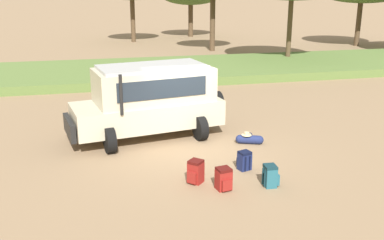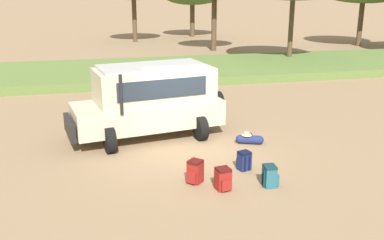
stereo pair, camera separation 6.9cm
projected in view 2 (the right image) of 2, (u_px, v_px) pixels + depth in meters
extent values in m
plane|color=#8C7051|center=(190.00, 150.00, 14.11)|extent=(320.00, 320.00, 0.00)
cube|color=#5B7538|center=(145.00, 71.00, 25.22)|extent=(120.00, 7.00, 0.44)
cube|color=beige|center=(148.00, 113.00, 15.05)|extent=(5.16, 2.73, 0.84)
cube|color=beige|center=(154.00, 85.00, 14.85)|extent=(4.08, 2.43, 1.10)
cube|color=#232D38|center=(108.00, 90.00, 14.31)|extent=(0.33, 1.54, 0.77)
cube|color=#232D38|center=(163.00, 89.00, 14.04)|extent=(2.90, 0.55, 0.60)
cube|color=#232D38|center=(146.00, 78.00, 15.63)|extent=(2.90, 0.55, 0.60)
cube|color=#B7B7B7|center=(152.00, 67.00, 14.66)|extent=(3.68, 2.28, 0.10)
cube|color=black|center=(70.00, 127.00, 14.16)|extent=(0.44, 1.62, 0.56)
cylinder|color=black|center=(121.00, 95.00, 13.50)|extent=(0.10, 0.10, 1.25)
cylinder|color=black|center=(110.00, 140.00, 13.76)|extent=(0.42, 0.84, 0.80)
cylinder|color=black|center=(97.00, 123.00, 15.47)|extent=(0.42, 0.84, 0.80)
cylinder|color=black|center=(201.00, 128.00, 14.88)|extent=(0.42, 0.84, 0.80)
cylinder|color=black|center=(180.00, 113.00, 16.58)|extent=(0.42, 0.84, 0.80)
cylinder|color=black|center=(217.00, 102.00, 15.95)|extent=(0.35, 0.76, 0.74)
cube|color=navy|center=(244.00, 162.00, 12.54)|extent=(0.39, 0.36, 0.48)
cube|color=navy|center=(240.00, 162.00, 12.70)|extent=(0.26, 0.15, 0.26)
cube|color=black|center=(245.00, 153.00, 12.46)|extent=(0.38, 0.36, 0.07)
cylinder|color=black|center=(245.00, 164.00, 12.37)|extent=(0.04, 0.04, 0.41)
cylinder|color=black|center=(250.00, 163.00, 12.44)|extent=(0.04, 0.04, 0.41)
cube|color=#235B6B|center=(269.00, 177.00, 11.52)|extent=(0.30, 0.38, 0.51)
cube|color=#235B6B|center=(276.00, 179.00, 11.57)|extent=(0.09, 0.28, 0.28)
cube|color=#13323A|center=(270.00, 167.00, 11.44)|extent=(0.31, 0.36, 0.07)
cylinder|color=#13323A|center=(262.00, 176.00, 11.57)|extent=(0.04, 0.04, 0.43)
cylinder|color=#13323A|center=(264.00, 179.00, 11.42)|extent=(0.04, 0.04, 0.43)
cube|color=maroon|center=(223.00, 180.00, 11.35)|extent=(0.41, 0.37, 0.52)
cube|color=maroon|center=(226.00, 185.00, 11.20)|extent=(0.28, 0.13, 0.28)
cube|color=#4D100E|center=(223.00, 169.00, 11.27)|extent=(0.39, 0.39, 0.07)
cylinder|color=#4D100E|center=(223.00, 177.00, 11.54)|extent=(0.04, 0.04, 0.44)
cylinder|color=#4D100E|center=(217.00, 178.00, 11.48)|extent=(0.04, 0.04, 0.44)
cube|color=maroon|center=(195.00, 173.00, 11.74)|extent=(0.47, 0.47, 0.56)
cube|color=maroon|center=(191.00, 178.00, 11.60)|extent=(0.24, 0.24, 0.31)
cube|color=#4D100E|center=(195.00, 162.00, 11.65)|extent=(0.47, 0.47, 0.07)
cylinder|color=#4D100E|center=(201.00, 171.00, 11.85)|extent=(0.04, 0.04, 0.47)
cylinder|color=#4D100E|center=(196.00, 170.00, 11.92)|extent=(0.04, 0.04, 0.47)
cylinder|color=navy|center=(250.00, 140.00, 14.58)|extent=(0.69, 0.49, 0.28)
sphere|color=navy|center=(240.00, 139.00, 14.62)|extent=(0.28, 0.28, 0.28)
sphere|color=navy|center=(260.00, 140.00, 14.54)|extent=(0.28, 0.28, 0.28)
torus|color=#121834|center=(250.00, 135.00, 14.53)|extent=(0.16, 0.08, 0.16)
cylinder|color=beige|center=(247.00, 135.00, 14.55)|extent=(0.34, 0.34, 0.02)
cylinder|color=beige|center=(247.00, 134.00, 14.53)|extent=(0.17, 0.17, 0.09)
cylinder|color=brown|center=(135.00, 21.00, 38.66)|extent=(0.39, 0.39, 3.61)
cylinder|color=brown|center=(214.00, 25.00, 33.53)|extent=(0.39, 0.39, 3.84)
cylinder|color=brown|center=(192.00, 20.00, 42.36)|extent=(0.44, 0.44, 3.05)
cylinder|color=brown|center=(291.00, 32.00, 28.32)|extent=(0.31, 0.31, 4.03)
cylinder|color=brown|center=(360.00, 24.00, 36.20)|extent=(0.40, 0.40, 3.48)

